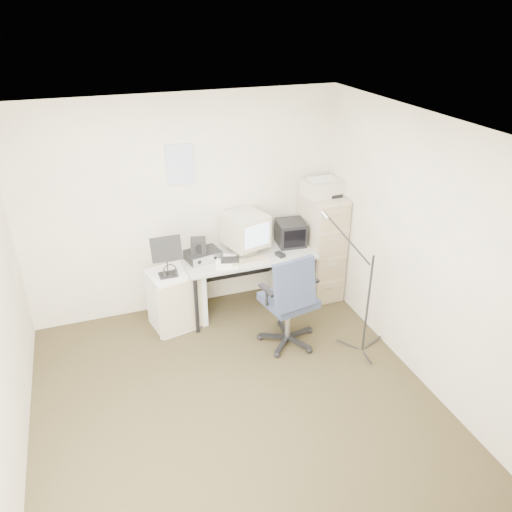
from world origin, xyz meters
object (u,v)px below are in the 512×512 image
object	(u,v)px
desk	(248,281)
office_chair	(289,298)
filing_cabinet	(321,246)
side_cart	(176,298)

from	to	relation	value
desk	office_chair	world-z (taller)	office_chair
filing_cabinet	side_cart	size ratio (longest dim) A/B	1.90
desk	side_cart	bearing A→B (deg)	-175.94
filing_cabinet	office_chair	distance (m)	1.14
desk	side_cart	distance (m)	0.88
side_cart	desk	bearing A→B (deg)	-7.94
office_chair	side_cart	xyz separation A→B (m)	(-1.05, 0.74, -0.21)
desk	side_cart	world-z (taller)	desk
desk	office_chair	distance (m)	0.84
side_cart	office_chair	bearing A→B (deg)	-47.09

